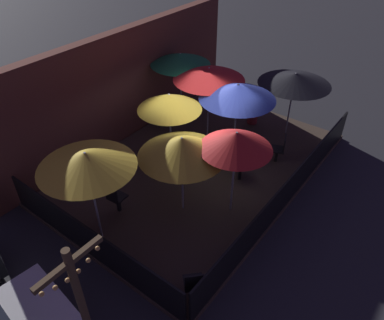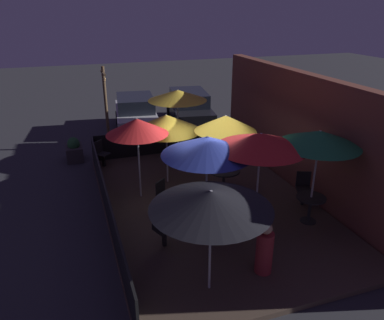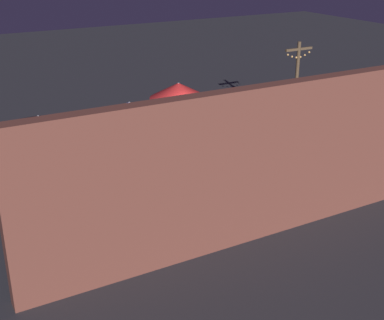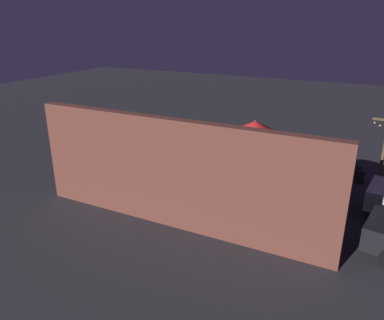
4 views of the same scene
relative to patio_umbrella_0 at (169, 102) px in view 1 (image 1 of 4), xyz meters
name	(u,v)px [view 1 (image 1 of 4)]	position (x,y,z in m)	size (l,w,h in m)	color
ground_plane	(200,168)	(0.51, -0.67, -2.27)	(60.00, 60.00, 0.00)	#2D2D33
patio_deck	(200,167)	(0.51, -0.67, -2.21)	(8.53, 5.73, 0.12)	#47382D
building_wall	(122,88)	(0.51, 2.42, -0.49)	(10.13, 0.36, 3.56)	brown
fence_front	(288,191)	(0.51, -3.50, -1.67)	(8.33, 0.05, 0.95)	black
fence_side_left	(88,240)	(-3.71, -0.67, -1.67)	(0.05, 5.53, 0.95)	black
patio_umbrella_0	(169,102)	(0.00, 0.00, 0.00)	(1.77, 1.77, 2.38)	#B2B2B7
patio_umbrella_1	(238,92)	(1.59, -1.16, 0.02)	(2.20, 2.20, 2.40)	#B2B2B7
patio_umbrella_2	(180,59)	(2.27, 1.43, 0.14)	(1.97, 1.97, 2.48)	#B2B2B7
patio_umbrella_3	(295,79)	(3.76, -1.91, -0.16)	(2.28, 2.28, 2.16)	#B2B2B7
patio_umbrella_4	(236,141)	(-0.51, -2.42, 0.00)	(1.73, 1.73, 2.37)	#B2B2B7
patio_umbrella_5	(182,147)	(-1.23, -1.40, -0.20)	(2.12, 2.12, 2.20)	#B2B2B7
patio_umbrella_6	(86,160)	(-3.19, -0.46, 0.16)	(2.08, 2.08, 2.49)	#B2B2B7
patio_umbrella_7	(209,74)	(1.92, 0.06, 0.11)	(2.19, 2.19, 2.45)	#B2B2B7
dining_table_0	(171,150)	(0.00, 0.00, -1.57)	(0.95, 0.95, 0.72)	black
dining_table_1	(234,140)	(1.59, -1.16, -1.59)	(0.73, 0.73, 0.71)	black
dining_table_2	(181,106)	(2.27, 1.43, -1.59)	(0.75, 0.75, 0.71)	black
patio_chair_0	(157,114)	(1.39, 1.82, -1.63)	(0.53, 0.53, 0.94)	black
patio_chair_1	(116,197)	(-2.38, -0.15, -1.64)	(0.42, 0.42, 0.93)	black
patio_chair_2	(194,284)	(-3.18, -3.24, -1.66)	(0.57, 0.57, 0.91)	black
patio_chair_3	(280,148)	(2.12, -2.45, -1.66)	(0.52, 0.52, 0.90)	black
patio_chair_4	(241,166)	(0.63, -2.00, -1.64)	(0.56, 0.56, 0.93)	black
patron_0	(253,109)	(3.65, -0.66, -1.61)	(0.38, 0.38, 1.18)	maroon
light_post	(84,312)	(-5.26, -2.74, -0.43)	(1.10, 0.12, 3.24)	brown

